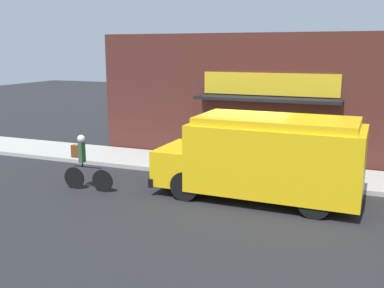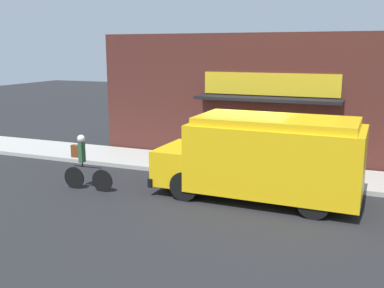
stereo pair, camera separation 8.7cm
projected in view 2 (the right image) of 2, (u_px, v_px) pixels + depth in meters
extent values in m
plane|color=#232326|center=(246.00, 182.00, 13.77)|extent=(70.00, 70.00, 0.00)
cube|color=#ADAAA3|center=(255.00, 170.00, 14.82)|extent=(28.00, 2.35, 0.14)
cube|color=#4C231E|center=(266.00, 100.00, 15.57)|extent=(12.75, 0.18, 4.55)
cube|color=gold|center=(270.00, 84.00, 15.32)|extent=(4.70, 0.05, 0.76)
cube|color=black|center=(266.00, 99.00, 15.04)|extent=(4.93, 0.87, 0.10)
cube|color=yellow|center=(275.00, 158.00, 11.88)|extent=(4.50, 2.25, 1.79)
cube|color=yellow|center=(181.00, 163.00, 13.02)|extent=(1.07, 2.00, 0.98)
cube|color=yellow|center=(276.00, 121.00, 11.67)|extent=(4.14, 2.07, 0.20)
cube|color=black|center=(167.00, 174.00, 13.29)|extent=(0.17, 2.11, 0.24)
cube|color=red|center=(245.00, 142.00, 13.53)|extent=(0.03, 0.44, 0.44)
cylinder|color=black|center=(209.00, 169.00, 13.72)|extent=(0.80, 0.28, 0.79)
cylinder|color=black|center=(185.00, 186.00, 12.07)|extent=(0.80, 0.28, 0.79)
cylinder|color=black|center=(324.00, 182.00, 12.41)|extent=(0.80, 0.28, 0.79)
cylinder|color=black|center=(314.00, 203.00, 10.76)|extent=(0.80, 0.28, 0.79)
cylinder|color=black|center=(102.00, 181.00, 12.80)|extent=(0.64, 0.07, 0.64)
cylinder|color=black|center=(74.00, 178.00, 13.10)|extent=(0.64, 0.07, 0.64)
cylinder|color=black|center=(87.00, 167.00, 12.87)|extent=(0.89, 0.08, 0.04)
cylinder|color=black|center=(82.00, 164.00, 12.91)|extent=(0.04, 0.04, 0.12)
cube|color=#2D5B38|center=(82.00, 153.00, 12.84)|extent=(0.13, 0.21, 0.57)
sphere|color=white|center=(81.00, 139.00, 12.75)|extent=(0.23, 0.23, 0.23)
cube|color=brown|center=(76.00, 151.00, 12.89)|extent=(0.27, 0.15, 0.36)
cylinder|color=slate|center=(238.00, 153.00, 15.12)|extent=(0.53, 0.53, 0.87)
cylinder|color=black|center=(239.00, 139.00, 15.03)|extent=(0.54, 0.54, 0.04)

